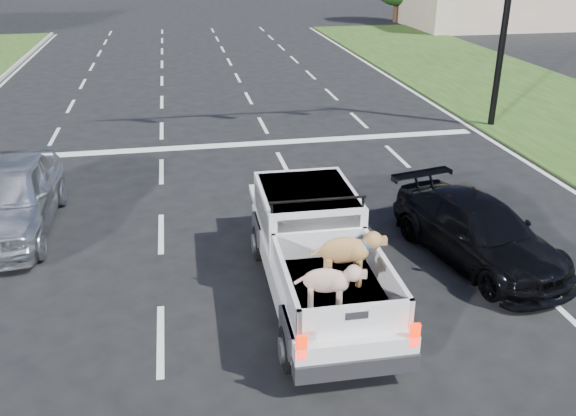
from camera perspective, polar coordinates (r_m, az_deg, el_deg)
name	(u,v)px	position (r m, az deg, el deg)	size (l,w,h in m)	color
ground	(266,328)	(10.52, -2.11, -11.20)	(160.00, 160.00, 0.00)	black
road_markings	(228,186)	(16.29, -5.62, 2.10)	(17.75, 60.00, 0.01)	silver
building_right	(496,1)	(48.62, 18.85, 17.85)	(12.00, 7.00, 3.60)	#BBA78F
pickup_truck	(317,252)	(10.97, 2.77, -4.09)	(2.00, 5.15, 1.92)	black
silver_sedan	(8,197)	(14.79, -24.70, 0.92)	(1.91, 4.74, 1.62)	silver
black_coupe	(478,231)	(12.88, 17.34, -2.09)	(1.76, 4.34, 1.26)	black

